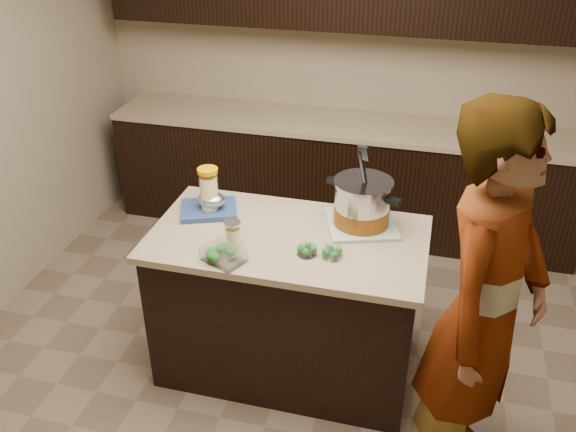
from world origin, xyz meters
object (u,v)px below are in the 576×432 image
Objects in this scene: island at (288,303)px; lemonade_pitcher at (209,193)px; person at (484,315)px; stock_pot at (362,205)px.

lemonade_pitcher reaches higher than island.
island is 0.76m from lemonade_pitcher.
lemonade_pitcher is (-0.48, 0.13, 0.57)m from island.
island is 1.20m from person.
stock_pot reaches higher than island.
person is at bearing -24.07° from stock_pot.
lemonade_pitcher is at bearing 165.23° from island.
lemonade_pitcher is 0.14× the size of person.
person reaches higher than stock_pot.
person is (1.46, -0.61, -0.07)m from lemonade_pitcher.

